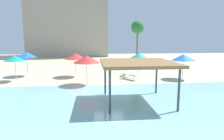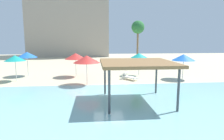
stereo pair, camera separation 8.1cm
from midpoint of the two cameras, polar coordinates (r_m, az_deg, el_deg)
ground_plane at (r=16.18m, az=-0.81°, el=-5.68°), size 80.00×80.00×0.00m
lagoon_water at (r=11.19m, az=1.44°, el=-12.34°), size 44.00×13.50×0.04m
shade_pavilion at (r=12.53m, az=7.52°, el=1.77°), size 4.59×4.59×2.69m
beach_umbrella_blue_0 at (r=21.41m, az=20.31°, el=3.49°), size 2.37×2.37×2.58m
beach_umbrella_teal_1 at (r=22.24m, az=8.01°, el=4.24°), size 1.90×1.90×2.56m
beach_umbrella_teal_2 at (r=21.24m, az=-26.43°, el=3.12°), size 1.98×1.98×2.55m
beach_umbrella_red_3 at (r=21.76m, az=-10.50°, el=4.01°), size 2.35×2.35×2.60m
beach_umbrella_blue_5 at (r=23.71m, az=-23.52°, el=4.10°), size 2.23×2.23×2.70m
beach_umbrella_red_6 at (r=17.59m, az=-7.29°, el=3.16°), size 2.41×2.41×2.67m
lounge_chair_0 at (r=20.09m, az=5.09°, el=-1.86°), size 1.56×1.91×0.74m
palm_tree_0 at (r=29.47m, az=7.67°, el=11.96°), size 1.90×1.90×6.81m
hotel_block_0 at (r=51.21m, az=-12.36°, el=15.87°), size 18.84×9.97×20.88m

